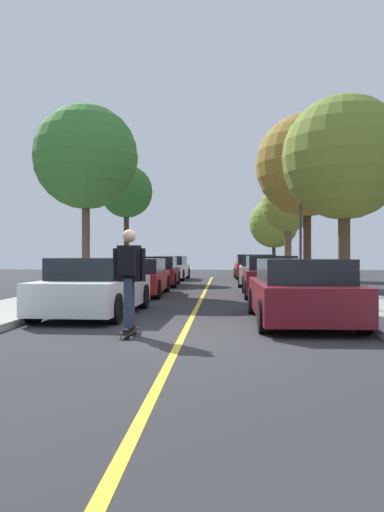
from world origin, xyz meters
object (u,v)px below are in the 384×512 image
object	(u,v)px
parked_car_right_far	(258,270)
parked_car_right_farthest	(250,267)
parked_car_left_far	(157,271)
parked_car_right_near	(270,276)
street_tree_right_far	(288,207)
skateboard	(129,331)
street_tree_left_nearest	(86,157)
street_tree_left_near	(126,192)
parked_car_left_near	(138,277)
parked_car_right_nearest	(301,292)
street_tree_right_near	(307,165)
street_tree_right_farthest	(274,223)
fire_hydrant	(352,294)
parked_car_left_nearest	(96,287)
skateboarder	(129,273)
street_tree_right_nearest	(344,158)
streetlamp	(301,214)
parked_car_left_farthest	(171,268)

from	to	relation	value
parked_car_right_far	parked_car_right_farthest	world-z (taller)	parked_car_right_farthest
parked_car_left_far	parked_car_right_near	distance (m)	7.37
parked_car_left_far	street_tree_right_far	bearing A→B (deg)	45.69
parked_car_right_near	skateboard	distance (m)	9.46
street_tree_right_far	skateboard	bearing A→B (deg)	-104.26
parked_car_left_far	street_tree_left_nearest	size ratio (longest dim) A/B	0.63
parked_car_right_far	street_tree_left_near	size ratio (longest dim) A/B	0.77
parked_car_left_near	street_tree_left_nearest	size ratio (longest dim) A/B	0.66
parked_car_left_far	parked_car_right_nearest	xyz separation A→B (m)	(4.67, -12.62, -0.02)
parked_car_right_near	parked_car_right_far	world-z (taller)	parked_car_right_far
parked_car_right_near	skateboard	size ratio (longest dim) A/B	5.26
parked_car_right_farthest	street_tree_right_far	distance (m)	4.28
parked_car_left_near	parked_car_right_nearest	distance (m)	8.61
street_tree_right_near	street_tree_right_farthest	xyz separation A→B (m)	(0.00, 15.28, -1.71)
fire_hydrant	parked_car_right_far	bearing A→B (deg)	97.47
street_tree_right_far	street_tree_left_nearest	bearing A→B (deg)	-129.09
street_tree_left_nearest	street_tree_left_near	world-z (taller)	street_tree_left_nearest
parked_car_left_near	fire_hydrant	world-z (taller)	parked_car_left_near
parked_car_left_nearest	skateboarder	bearing A→B (deg)	-66.31
street_tree_right_nearest	skateboard	xyz separation A→B (m)	(-5.49, -7.59, -4.42)
parked_car_right_farthest	skateboarder	world-z (taller)	skateboarder
parked_car_left_far	parked_car_right_far	xyz separation A→B (m)	(4.67, 0.55, 0.03)
parked_car_left_far	street_tree_left_near	world-z (taller)	street_tree_left_near
parked_car_left_near	skateboard	size ratio (longest dim) A/B	5.57
parked_car_left_far	skateboard	xyz separation A→B (m)	(1.40, -14.56, -0.59)
street_tree_left_near	skateboard	xyz separation A→B (m)	(3.62, -18.59, -4.77)
street_tree_right_nearest	street_tree_right_near	distance (m)	7.20
parked_car_right_far	skateboarder	world-z (taller)	skateboarder
parked_car_right_nearest	parked_car_right_farthest	xyz separation A→B (m)	(-0.00, 20.30, 0.05)
parked_car_right_near	skateboarder	world-z (taller)	skateboarder
parked_car_right_nearest	skateboard	distance (m)	3.85
parked_car_left_far	street_tree_left_nearest	xyz separation A→B (m)	(-2.22, -4.16, 4.50)
parked_car_right_far	street_tree_left_nearest	bearing A→B (deg)	-145.67
street_tree_left_nearest	skateboard	world-z (taller)	street_tree_left_nearest
parked_car_left_far	parked_car_right_far	world-z (taller)	parked_car_right_far
skateboard	street_tree_right_nearest	bearing A→B (deg)	54.11
parked_car_right_near	fire_hydrant	bearing A→B (deg)	-73.88
parked_car_left_nearest	parked_car_right_far	size ratio (longest dim) A/B	0.96
parked_car_right_farthest	street_tree_right_farthest	bearing A→B (deg)	74.02
skateboarder	street_tree_right_near	bearing A→B (deg)	69.58
parked_car_left_near	street_tree_right_farthest	distance (m)	22.16
parked_car_left_near	street_tree_right_farthest	xyz separation A→B (m)	(6.89, 20.82, 3.18)
parked_car_right_near	street_tree_right_far	world-z (taller)	street_tree_right_far
street_tree_left_near	streetlamp	size ratio (longest dim) A/B	1.15
parked_car_left_farthest	skateboarder	xyz separation A→B (m)	(1.40, -20.60, 0.44)
parked_car_left_farthest	street_tree_right_near	xyz separation A→B (m)	(6.89, -5.85, 4.87)
skateboarder	street_tree_right_farthest	bearing A→B (deg)	79.63
parked_car_right_far	fire_hydrant	world-z (taller)	parked_car_right_far
street_tree_right_farthest	streetlamp	bearing A→B (deg)	-91.65
fire_hydrant	street_tree_right_far	bearing A→B (deg)	87.69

